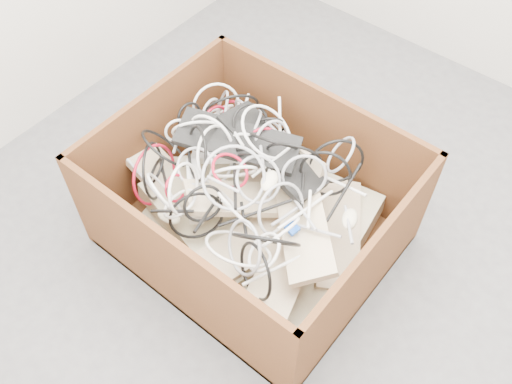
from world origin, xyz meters
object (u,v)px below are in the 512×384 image
Objects in this scene: power_strip_right at (195,191)px; vga_plug at (292,228)px; cardboard_box at (250,216)px; power_strip_left at (230,155)px.

power_strip_right is 0.43m from vga_plug.
cardboard_box is 23.99× the size of vga_plug.
cardboard_box reaches higher than power_strip_left.
power_strip_right is (-0.17, -0.14, 0.17)m from cardboard_box.
vga_plug is (0.42, 0.07, 0.05)m from power_strip_right.
vga_plug reaches higher than power_strip_right.
power_strip_left is 0.43m from vga_plug.
cardboard_box is 0.27m from power_strip_left.
vga_plug is at bearing -15.00° from cardboard_box.
cardboard_box is at bearing -50.15° from power_strip_left.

